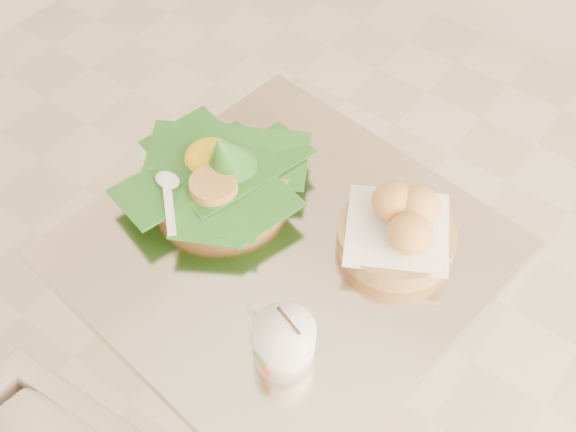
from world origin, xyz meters
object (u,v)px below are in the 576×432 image
Objects in this scene: cafe_table at (283,308)px; coffee_mug at (283,341)px; rice_basket at (219,173)px; bread_basket at (400,228)px.

coffee_mug is (0.14, -0.18, 0.27)m from cafe_table.
rice_basket is 1.37× the size of bread_basket.
rice_basket is 0.39m from coffee_mug.
cafe_table is at bearing 127.84° from coffee_mug.
cafe_table is at bearing -11.68° from rice_basket.
bread_basket is at bearing 39.73° from cafe_table.
cafe_table is 0.33m from rice_basket.
coffee_mug is at bearing -52.16° from cafe_table.
cafe_table is 0.35m from coffee_mug.
cafe_table is 0.34m from bread_basket.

